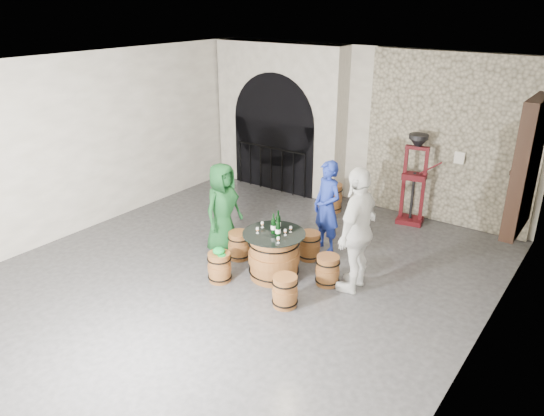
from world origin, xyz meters
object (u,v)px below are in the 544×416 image
Objects in this scene: person_blue at (327,207)px; barrel_stool_near_right at (285,291)px; person_green at (223,208)px; wine_bottle_left at (273,225)px; wine_bottle_center at (278,229)px; side_barrel at (332,198)px; barrel_stool_far at (309,246)px; barrel_stool_right at (328,270)px; barrel_stool_near_left at (220,267)px; person_white at (357,230)px; barrel_table at (274,255)px; corking_press at (415,173)px; barrel_stool_left at (239,245)px; wine_bottle_right at (278,222)px.

barrel_stool_near_right is at bearing -55.16° from person_blue.
wine_bottle_left is (1.23, -0.25, 0.10)m from person_green.
side_barrel is (-0.74, 2.95, -0.59)m from wine_bottle_center.
barrel_stool_far is 0.86m from barrel_stool_right.
barrel_stool_near_left is (-1.21, -0.01, 0.00)m from barrel_stool_near_right.
barrel_stool_right is at bearing -73.44° from person_white.
barrel_table is 2.06× the size of barrel_stool_right.
barrel_stool_near_right is 1.06m from wine_bottle_left.
person_green is at bearing 168.68° from wine_bottle_left.
barrel_stool_right is at bearing -103.50° from corking_press.
barrel_table is 0.51× the size of person_white.
person_white is 1.26m from wine_bottle_left.
wine_bottle_left is (-0.19, -1.27, 0.08)m from person_blue.
barrel_stool_left is at bearing -130.58° from corking_press.
wine_bottle_center is at bearing -27.23° from wine_bottle_left.
corking_press is (1.52, 3.84, 0.79)m from barrel_stool_near_left.
person_white is at bearing -95.89° from corking_press.
barrel_table is 2.97× the size of wine_bottle_right.
barrel_stool_left is 0.29× the size of person_blue.
barrel_table is at bearing -10.76° from barrel_stool_left.
side_barrel is at bearing 85.31° from barrel_stool_left.
barrel_stool_right is at bearing -39.36° from barrel_stool_far.
barrel_stool_near_left is at bearing -91.09° from person_blue.
person_blue is at bearing -52.92° from person_green.
side_barrel is (-0.60, 2.74, -0.59)m from wine_bottle_right.
side_barrel is at bearing 109.87° from barrel_stool_far.
barrel_stool_far is (0.13, 0.84, -0.14)m from barrel_table.
person_blue is (0.19, 1.26, 0.43)m from barrel_table.
wine_bottle_left is 3.00m from side_barrel.
barrel_stool_near_right is at bearing -112.74° from person_green.
barrel_stool_near_left is 2.17m from person_white.
barrel_stool_right is 1.44× the size of wine_bottle_right.
barrel_stool_right is (0.79, 0.29, -0.14)m from barrel_table.
corking_press reaches higher than barrel_stool_near_right.
person_blue is at bearing 81.34° from barrel_stool_far.
person_white reaches higher than wine_bottle_right.
person_blue reaches higher than wine_bottle_left.
person_blue is (1.42, 1.03, 0.02)m from person_green.
barrel_stool_far is at bearing 140.64° from barrel_stool_right.
barrel_table is at bearing -98.66° from barrel_stool_far.
person_blue is 1.30m from person_white.
barrel_stool_near_right is 0.27× the size of corking_press.
person_green is 1.26m from wine_bottle_left.
barrel_stool_near_right is 1.00× the size of barrel_stool_near_left.
barrel_stool_near_right is at bearing -48.87° from wine_bottle_right.
wine_bottle_center is at bearing -55.77° from wine_bottle_right.
person_green is at bearing -88.79° from person_white.
barrel_stool_left is 3.64m from corking_press.
corking_press reaches higher than barrel_table.
barrel_stool_near_left is at bearing -63.51° from person_white.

